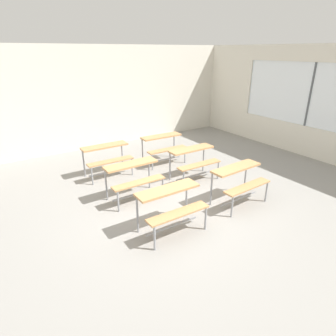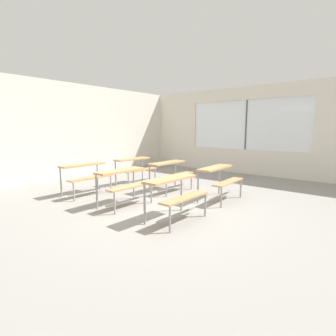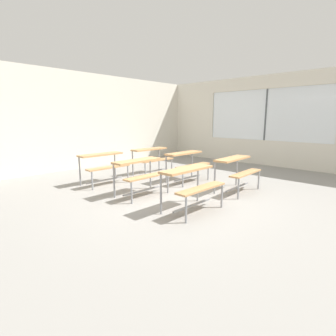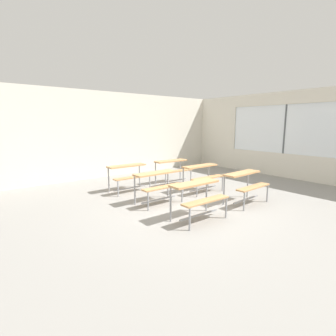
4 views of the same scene
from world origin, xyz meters
name	(u,v)px [view 4 (image 4 of 4)]	position (x,y,z in m)	size (l,w,h in m)	color
ground	(190,210)	(0.00, 0.00, -0.03)	(10.00, 9.00, 0.05)	gray
wall_back	(103,135)	(0.00, 4.50, 1.50)	(10.00, 0.12, 3.00)	silver
wall_right	(303,137)	(5.00, -0.13, 1.45)	(0.12, 9.00, 3.00)	silver
desk_bench_r0c0	(198,192)	(-0.33, -0.57, 0.56)	(1.11, 0.60, 0.74)	tan
desk_bench_r0c1	(246,180)	(1.31, -0.53, 0.56)	(1.12, 0.63, 0.74)	tan
desk_bench_r1c0	(158,180)	(-0.33, 0.78, 0.56)	(1.10, 0.60, 0.74)	tan
desk_bench_r1c1	(203,172)	(1.27, 0.85, 0.56)	(1.11, 0.61, 0.74)	tan
desk_bench_r2c0	(129,172)	(-0.33, 2.16, 0.56)	(1.11, 0.60, 0.74)	tan
desk_bench_r2c1	(173,166)	(1.24, 2.12, 0.56)	(1.12, 0.63, 0.74)	tan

